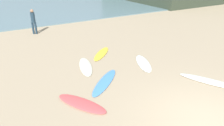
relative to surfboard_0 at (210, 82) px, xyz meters
name	(u,v)px	position (x,y,z in m)	size (l,w,h in m)	color
ground_plane	(211,125)	(-2.21, -1.63, -0.04)	(120.00, 120.00, 0.00)	tan
surfboard_0	(210,82)	(0.00, 0.00, 0.00)	(0.52, 2.49, 0.09)	white
surfboard_1	(82,103)	(-5.12, 1.30, 0.00)	(0.58, 2.00, 0.08)	#E15153
surfboard_2	(101,54)	(-2.36, 5.00, -0.01)	(0.50, 2.07, 0.06)	yellow
surfboard_4	(86,66)	(-3.77, 3.96, -0.01)	(0.56, 2.11, 0.06)	silver
surfboard_5	(143,63)	(-1.20, 2.84, -0.01)	(0.57, 2.04, 0.07)	white
surfboard_6	(105,82)	(-3.71, 2.20, -0.01)	(0.49, 2.34, 0.06)	#4C90DF
beachgoer_near	(33,20)	(-4.58, 10.82, 0.92)	(0.38, 0.38, 1.72)	#1E3342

